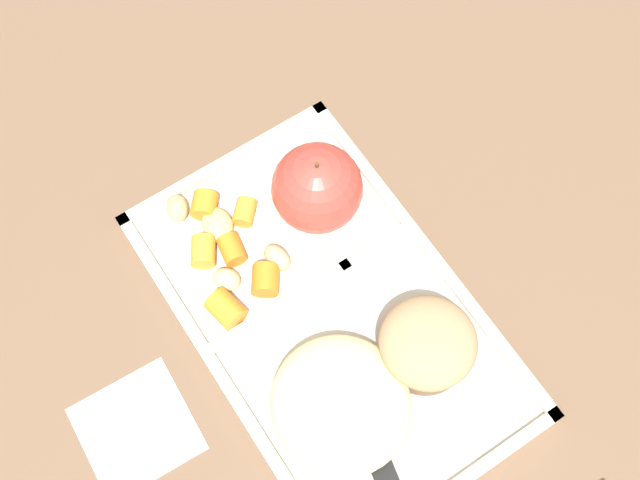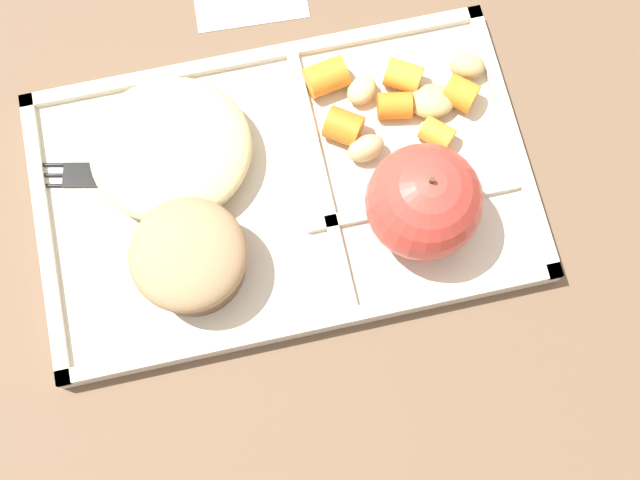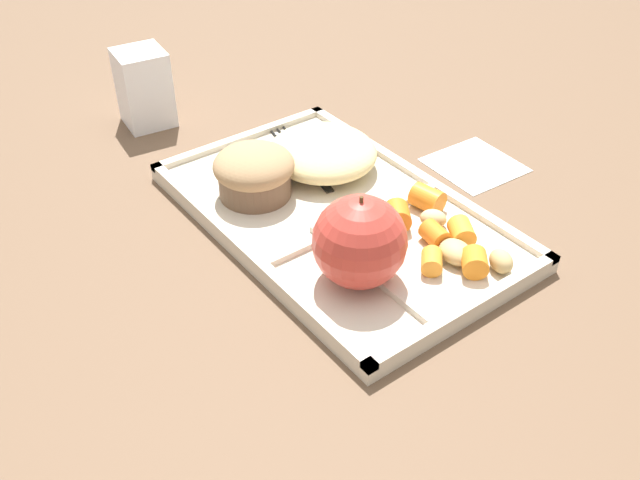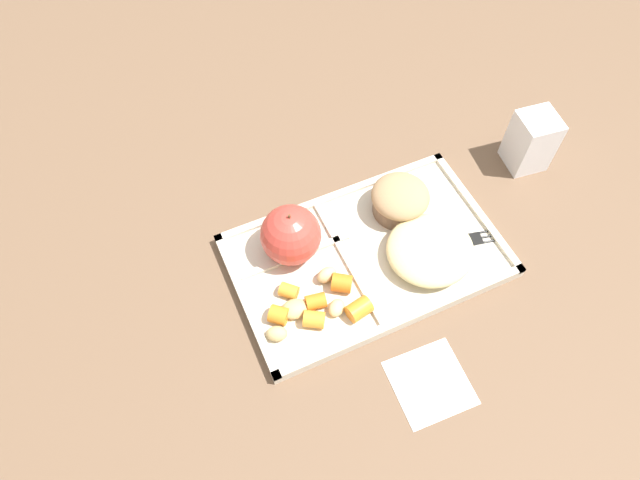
{
  "view_description": "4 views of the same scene",
  "coord_description": "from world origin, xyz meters",
  "px_view_note": "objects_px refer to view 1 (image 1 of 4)",
  "views": [
    {
      "loc": [
        0.21,
        -0.15,
        0.78
      ],
      "look_at": [
        -0.06,
        0.03,
        0.04
      ],
      "focal_mm": 47.89,
      "sensor_mm": 36.0,
      "label": 1
    },
    {
      "loc": [
        0.02,
        0.23,
        0.63
      ],
      "look_at": [
        -0.02,
        0.06,
        0.04
      ],
      "focal_mm": 46.1,
      "sensor_mm": 36.0,
      "label": 2
    },
    {
      "loc": [
        -0.48,
        0.38,
        0.45
      ],
      "look_at": [
        -0.05,
        0.06,
        0.03
      ],
      "focal_mm": 39.8,
      "sensor_mm": 36.0,
      "label": 3
    },
    {
      "loc": [
        -0.24,
        -0.35,
        0.72
      ],
      "look_at": [
        -0.06,
        0.03,
        0.05
      ],
      "focal_mm": 31.19,
      "sensor_mm": 36.0,
      "label": 4
    }
  ],
  "objects_px": {
    "green_apple": "(317,188)",
    "plastic_fork": "(373,447)",
    "lunch_tray": "(328,315)",
    "bran_muffin": "(427,345)"
  },
  "relations": [
    {
      "from": "green_apple",
      "to": "plastic_fork",
      "type": "bearing_deg",
      "value": -21.46
    },
    {
      "from": "bran_muffin",
      "to": "plastic_fork",
      "type": "distance_m",
      "value": 0.1
    },
    {
      "from": "green_apple",
      "to": "bran_muffin",
      "type": "relative_size",
      "value": 1.05
    },
    {
      "from": "green_apple",
      "to": "bran_muffin",
      "type": "height_order",
      "value": "green_apple"
    },
    {
      "from": "plastic_fork",
      "to": "lunch_tray",
      "type": "bearing_deg",
      "value": 163.89
    },
    {
      "from": "lunch_tray",
      "to": "plastic_fork",
      "type": "relative_size",
      "value": 2.37
    },
    {
      "from": "bran_muffin",
      "to": "plastic_fork",
      "type": "bearing_deg",
      "value": -63.34
    },
    {
      "from": "lunch_tray",
      "to": "bran_muffin",
      "type": "height_order",
      "value": "bran_muffin"
    },
    {
      "from": "green_apple",
      "to": "plastic_fork",
      "type": "xyz_separation_m",
      "value": [
        0.22,
        -0.09,
        -0.04
      ]
    },
    {
      "from": "bran_muffin",
      "to": "green_apple",
      "type": "bearing_deg",
      "value": 180.0
    }
  ]
}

